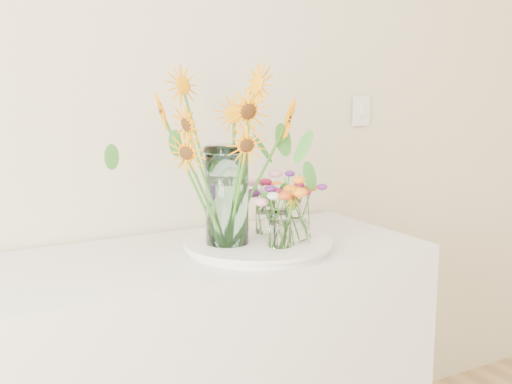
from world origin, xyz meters
TOP-DOWN VIEW (x-y plane):
  - tray at (0.07, 1.86)m, footprint 0.44×0.44m
  - mason_jar at (-0.02, 1.88)m, footprint 0.17×0.17m
  - sunflower_bouquet at (-0.02, 1.88)m, footprint 1.02×1.02m
  - small_vase_a at (0.09, 1.77)m, footprint 0.07×0.07m
  - wildflower_posy_a at (0.09, 1.77)m, footprint 0.18×0.18m
  - small_vase_b at (0.18, 1.81)m, footprint 0.11×0.11m
  - wildflower_posy_b at (0.18, 1.81)m, footprint 0.22×0.22m
  - small_vase_c at (0.14, 1.94)m, footprint 0.07×0.07m
  - wildflower_posy_c at (0.14, 1.94)m, footprint 0.17×0.17m

SIDE VIEW (x-z plane):
  - tray at x=0.07m, z-range 0.90..0.92m
  - small_vase_c at x=0.14m, z-range 0.93..1.04m
  - small_vase_a at x=0.09m, z-range 0.93..1.04m
  - small_vase_b at x=0.18m, z-range 0.93..1.06m
  - wildflower_posy_c at x=0.14m, z-range 0.93..1.13m
  - wildflower_posy_a at x=0.09m, z-range 0.93..1.13m
  - wildflower_posy_b at x=0.18m, z-range 0.93..1.15m
  - mason_jar at x=-0.02m, z-range 0.93..1.23m
  - sunflower_bouquet at x=-0.02m, z-range 0.93..1.49m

